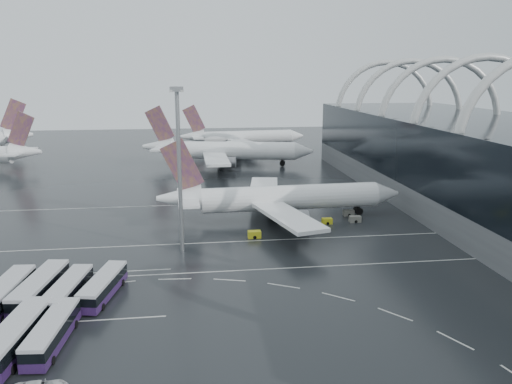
{
  "coord_description": "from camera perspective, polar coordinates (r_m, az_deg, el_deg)",
  "views": [
    {
      "loc": [
        -6.06,
        -75.88,
        30.57
      ],
      "look_at": [
        6.65,
        21.92,
        7.0
      ],
      "focal_mm": 35.0,
      "sensor_mm": 36.0,
      "label": 1
    }
  ],
  "objects": [
    {
      "name": "bus_bay_line_north",
      "position": [
        83.75,
        -19.46,
        -8.77
      ],
      "size": [
        28.0,
        0.25,
        0.01
      ],
      "primitive_type": "cube",
      "color": "silver",
      "rests_on": "ground"
    },
    {
      "name": "bus_row_near_b",
      "position": [
        75.55,
        -23.49,
        -10.06
      ],
      "size": [
        4.95,
        14.14,
        3.41
      ],
      "rotation": [
        0.0,
        0.0,
        1.44
      ],
      "color": "#251542",
      "rests_on": "ground"
    },
    {
      "name": "bus_row_far_b",
      "position": [
        64.09,
        -25.74,
        -14.6
      ],
      "size": [
        4.6,
        14.1,
        3.41
      ],
      "rotation": [
        0.0,
        0.0,
        1.46
      ],
      "color": "#251542",
      "rests_on": "ground"
    },
    {
      "name": "lane_marking_mid",
      "position": [
        93.24,
        -3.29,
        -5.72
      ],
      "size": [
        120.0,
        0.25,
        0.01
      ],
      "primitive_type": "cube",
      "color": "silver",
      "rests_on": "ground"
    },
    {
      "name": "airliner_gate_b",
      "position": [
        168.71,
        -3.63,
        4.71
      ],
      "size": [
        57.74,
        51.15,
        20.12
      ],
      "rotation": [
        0.0,
        0.0,
        -0.19
      ],
      "color": "white",
      "rests_on": "ground"
    },
    {
      "name": "bus_row_far_c",
      "position": [
        63.76,
        -22.27,
        -14.59
      ],
      "size": [
        3.88,
        12.59,
        3.05
      ],
      "rotation": [
        0.0,
        0.0,
        1.48
      ],
      "color": "#251542",
      "rests_on": "ground"
    },
    {
      "name": "bus_bay_line_south",
      "position": [
        69.58,
        -22.17,
        -13.68
      ],
      "size": [
        28.0,
        0.25,
        0.01
      ],
      "primitive_type": "cube",
      "color": "silver",
      "rests_on": "ground"
    },
    {
      "name": "lane_marking_near",
      "position": [
        80.18,
        -2.54,
        -8.98
      ],
      "size": [
        120.0,
        0.25,
        0.01
      ],
      "primitive_type": "cube",
      "color": "silver",
      "rests_on": "ground"
    },
    {
      "name": "bus_row_near_c",
      "position": [
        73.51,
        -20.73,
        -10.58
      ],
      "size": [
        4.63,
        13.07,
        3.15
      ],
      "rotation": [
        0.0,
        0.0,
        1.43
      ],
      "color": "#251542",
      "rests_on": "ground"
    },
    {
      "name": "ground",
      "position": [
        82.03,
        -2.66,
        -8.45
      ],
      "size": [
        420.0,
        420.0,
        0.0
      ],
      "primitive_type": "plane",
      "color": "black",
      "rests_on": "ground"
    },
    {
      "name": "gse_cart_belly_b",
      "position": [
        111.65,
        10.53,
        -2.34
      ],
      "size": [
        2.32,
        1.37,
        1.27
      ],
      "primitive_type": "cube",
      "color": "slate",
      "rests_on": "ground"
    },
    {
      "name": "gse_cart_belly_a",
      "position": [
        105.0,
        8.12,
        -3.3
      ],
      "size": [
        2.11,
        1.25,
        1.15
      ],
      "primitive_type": "cube",
      "color": "yellow",
      "rests_on": "ground"
    },
    {
      "name": "airliner_main",
      "position": [
        106.34,
        2.54,
        -0.77
      ],
      "size": [
        52.85,
        46.38,
        17.92
      ],
      "rotation": [
        0.0,
        0.0,
        0.04
      ],
      "color": "white",
      "rests_on": "ground"
    },
    {
      "name": "gse_cart_belly_d",
      "position": [
        107.12,
        11.25,
        -3.05
      ],
      "size": [
        2.36,
        1.4,
        1.29
      ],
      "primitive_type": "cube",
      "color": "slate",
      "rests_on": "ground"
    },
    {
      "name": "lane_marking_far",
      "position": [
        120.0,
        -4.27,
        -1.35
      ],
      "size": [
        120.0,
        0.25,
        0.01
      ],
      "primitive_type": "cube",
      "color": "silver",
      "rests_on": "ground"
    },
    {
      "name": "airliner_gate_c",
      "position": [
        206.28,
        -1.7,
        6.2
      ],
      "size": [
        51.76,
        47.55,
        18.43
      ],
      "rotation": [
        0.0,
        0.0,
        0.09
      ],
      "color": "white",
      "rests_on": "ground"
    },
    {
      "name": "gse_cart_belly_c",
      "position": [
        95.2,
        -0.19,
        -4.86
      ],
      "size": [
        2.45,
        1.45,
        1.34
      ],
      "primitive_type": "cube",
      "color": "yellow",
      "rests_on": "ground"
    },
    {
      "name": "floodlight_mast",
      "position": [
        84.86,
        -8.82,
        4.69
      ],
      "size": [
        2.18,
        2.18,
        28.43
      ],
      "color": "gray",
      "rests_on": "ground"
    },
    {
      "name": "gse_cart_belly_e",
      "position": [
        109.89,
        4.12,
        -2.47
      ],
      "size": [
        1.87,
        1.11,
        1.02
      ],
      "primitive_type": "cube",
      "color": "yellow",
      "rests_on": "ground"
    },
    {
      "name": "bus_row_near_a",
      "position": [
        75.34,
        -26.79,
        -10.47
      ],
      "size": [
        4.27,
        14.1,
        3.42
      ],
      "rotation": [
        0.0,
        0.0,
        1.49
      ],
      "color": "#251542",
      "rests_on": "ground"
    },
    {
      "name": "bus_row_near_d",
      "position": [
        73.86,
        -17.06,
        -10.22
      ],
      "size": [
        5.18,
        12.65,
        3.04
      ],
      "rotation": [
        0.0,
        0.0,
        1.37
      ],
      "color": "#251542",
      "rests_on": "ground"
    }
  ]
}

